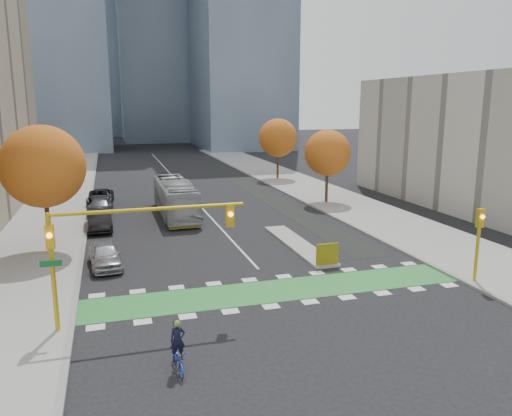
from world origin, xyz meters
TOP-DOWN VIEW (x-y plane):
  - ground at (0.00, 0.00)m, footprint 300.00×300.00m
  - sidewalk_west at (-13.50, 20.00)m, footprint 7.00×120.00m
  - sidewalk_east at (13.50, 20.00)m, footprint 7.00×120.00m
  - curb_west at (-10.00, 20.00)m, footprint 0.30×120.00m
  - curb_east at (10.00, 20.00)m, footprint 0.30×120.00m
  - bike_crossing at (0.00, 1.50)m, footprint 20.00×3.00m
  - centre_line at (0.00, 40.00)m, footprint 0.15×70.00m
  - bike_lane_paint at (7.50, 30.00)m, footprint 2.50×50.00m
  - median_island at (4.00, 9.00)m, footprint 1.60×10.00m
  - hazard_board at (4.00, 4.20)m, footprint 1.40×0.12m
  - building_east at (27.00, 16.00)m, footprint 14.00×30.00m
  - tower_ne at (20.00, 85.00)m, footprint 18.00×24.00m
  - tree_west at (-12.00, 12.00)m, footprint 5.20×5.20m
  - tree_east_near at (12.00, 22.00)m, footprint 4.40×4.40m
  - tree_east_far at (12.50, 38.00)m, footprint 4.80×4.80m
  - traffic_signal_west at (-7.93, -0.51)m, footprint 8.53×0.56m
  - traffic_signal_east at (10.50, -0.51)m, footprint 0.35×0.43m
  - cyclist at (-6.04, -4.96)m, footprint 0.72×1.73m
  - bus at (-2.73, 20.64)m, footprint 2.65×11.19m
  - parked_car_a at (-8.57, 7.99)m, footprint 2.12×4.47m
  - parked_car_b at (-9.00, 17.49)m, footprint 2.02×5.06m
  - parked_car_c at (-8.97, 22.49)m, footprint 2.33×4.99m
  - parked_car_d at (-9.00, 27.49)m, footprint 2.58×5.21m

SIDE VIEW (x-z plane):
  - ground at x=0.00m, z-range 0.00..0.00m
  - centre_line at x=0.00m, z-range 0.00..0.01m
  - bike_lane_paint at x=7.50m, z-range 0.00..0.01m
  - bike_crossing at x=0.00m, z-range 0.00..0.01m
  - sidewalk_west at x=-13.50m, z-range 0.00..0.15m
  - sidewalk_east at x=13.50m, z-range 0.00..0.15m
  - curb_west at x=-10.00m, z-range -0.01..0.15m
  - curb_east at x=10.00m, z-range -0.01..0.15m
  - median_island at x=4.00m, z-range 0.00..0.16m
  - cyclist at x=-6.04m, z-range -0.32..1.63m
  - parked_car_c at x=-8.97m, z-range 0.00..1.41m
  - parked_car_d at x=-9.00m, z-range 0.00..1.42m
  - parked_car_a at x=-8.57m, z-range 0.00..1.47m
  - hazard_board at x=4.00m, z-range 0.15..1.45m
  - parked_car_b at x=-9.00m, z-range 0.00..1.64m
  - bus at x=-2.73m, z-range 0.00..3.12m
  - traffic_signal_east at x=10.50m, z-range 0.68..4.78m
  - traffic_signal_west at x=-7.93m, z-range 1.43..6.63m
  - tree_east_near at x=12.00m, z-range 1.33..8.40m
  - tree_east_far at x=12.50m, z-range 1.42..9.07m
  - tree_west at x=-12.00m, z-range 1.50..9.73m
  - building_east at x=27.00m, z-range 0.00..12.00m
  - tower_ne at x=20.00m, z-range 0.00..60.00m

